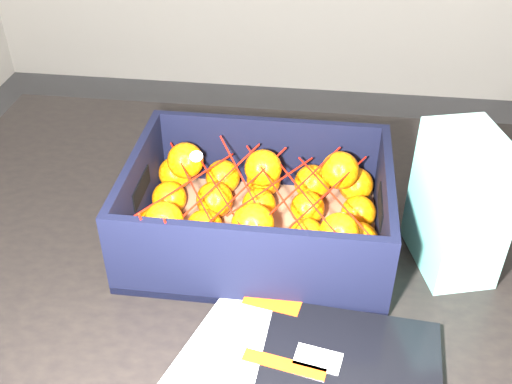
# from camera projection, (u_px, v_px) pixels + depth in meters

# --- Properties ---
(table) EXTENTS (1.20, 0.80, 0.75)m
(table) POSITION_uv_depth(u_px,v_px,m) (284.00, 286.00, 0.98)
(table) COLOR black
(table) RESTS_ON ground
(produce_crate) EXTENTS (0.37, 0.28, 0.13)m
(produce_crate) POSITION_uv_depth(u_px,v_px,m) (259.00, 217.00, 0.90)
(produce_crate) COLOR #8E5E41
(produce_crate) RESTS_ON table
(clementine_heap) EXTENTS (0.35, 0.26, 0.10)m
(clementine_heap) POSITION_uv_depth(u_px,v_px,m) (258.00, 211.00, 0.89)
(clementine_heap) COLOR orange
(clementine_heap) RESTS_ON produce_crate
(mesh_net) EXTENTS (0.31, 0.25, 0.09)m
(mesh_net) POSITION_uv_depth(u_px,v_px,m) (251.00, 189.00, 0.86)
(mesh_net) COLOR red
(mesh_net) RESTS_ON clementine_heap
(retail_carton) EXTENTS (0.12, 0.15, 0.20)m
(retail_carton) POSITION_uv_depth(u_px,v_px,m) (459.00, 204.00, 0.82)
(retail_carton) COLOR silver
(retail_carton) RESTS_ON table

